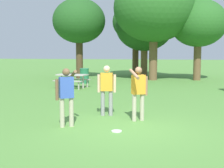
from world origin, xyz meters
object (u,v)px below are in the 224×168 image
(person_bystander, at_px, (107,87))
(tree_broad_center, at_px, (136,22))
(tree_far_right, at_px, (144,27))
(trash_can_beside_table, at_px, (84,76))
(tree_tall_left, at_px, (79,21))
(person_catcher, at_px, (66,93))
(frisbee, at_px, (117,131))
(picnic_table_near, at_px, (72,78))
(tree_back_left, at_px, (198,24))
(tree_slender_mid, at_px, (154,8))
(person_thrower, at_px, (139,89))

(person_bystander, height_order, tree_broad_center, tree_broad_center)
(tree_broad_center, height_order, tree_far_right, tree_broad_center)
(trash_can_beside_table, xyz_separation_m, tree_tall_left, (-1.24, 3.49, 3.74))
(tree_tall_left, distance_m, tree_far_right, 5.19)
(person_catcher, relative_size, trash_can_beside_table, 1.71)
(frisbee, bearing_deg, trash_can_beside_table, 108.11)
(picnic_table_near, height_order, tree_tall_left, tree_tall_left)
(person_bystander, xyz_separation_m, trash_can_beside_table, (-3.09, 9.37, -0.46))
(tree_back_left, bearing_deg, trash_can_beside_table, -156.06)
(tree_broad_center, bearing_deg, person_bystander, -88.62)
(tree_back_left, bearing_deg, person_bystander, -108.54)
(person_bystander, bearing_deg, trash_can_beside_table, 108.28)
(person_bystander, xyz_separation_m, frisbee, (0.60, -1.93, -0.93))
(frisbee, bearing_deg, person_catcher, 168.38)
(frisbee, xyz_separation_m, tree_far_right, (-0.21, 16.92, 3.92))
(person_catcher, xyz_separation_m, person_bystander, (0.85, 1.63, -0.02))
(trash_can_beside_table, bearing_deg, person_bystander, -71.72)
(tree_tall_left, bearing_deg, person_bystander, -71.37)
(picnic_table_near, xyz_separation_m, tree_back_left, (7.43, 5.65, 3.38))
(tree_broad_center, relative_size, tree_back_left, 1.08)
(picnic_table_near, relative_size, tree_back_left, 0.34)
(person_bystander, xyz_separation_m, tree_broad_center, (-0.39, 16.03, 3.44))
(person_bystander, height_order, tree_slender_mid, tree_slender_mid)
(person_bystander, relative_size, tree_broad_center, 0.27)
(tree_slender_mid, bearing_deg, picnic_table_near, -129.71)
(trash_can_beside_table, bearing_deg, tree_far_right, 58.18)
(person_bystander, bearing_deg, tree_back_left, 71.46)
(tree_tall_left, bearing_deg, tree_far_right, 24.24)
(person_catcher, height_order, trash_can_beside_table, person_catcher)
(person_catcher, bearing_deg, tree_tall_left, 103.52)
(picnic_table_near, relative_size, tree_far_right, 0.33)
(person_thrower, distance_m, tree_tall_left, 14.87)
(frisbee, distance_m, tree_tall_left, 16.15)
(tree_far_right, relative_size, tree_slender_mid, 0.80)
(tree_broad_center, distance_m, tree_back_left, 5.76)
(person_thrower, height_order, trash_can_beside_table, person_thrower)
(person_catcher, height_order, tree_slender_mid, tree_slender_mid)
(trash_can_beside_table, relative_size, tree_broad_center, 0.16)
(person_catcher, distance_m, tree_slender_mid, 14.58)
(person_catcher, xyz_separation_m, tree_slender_mid, (2.02, 13.87, 4.04))
(frisbee, bearing_deg, person_thrower, 70.46)
(frisbee, bearing_deg, picnic_table_near, 113.10)
(person_bystander, relative_size, tree_slender_mid, 0.22)
(tree_slender_mid, height_order, tree_back_left, tree_slender_mid)
(person_thrower, bearing_deg, tree_slender_mid, 89.58)
(frisbee, relative_size, tree_tall_left, 0.05)
(tree_far_right, bearing_deg, trash_can_beside_table, -121.82)
(tree_broad_center, bearing_deg, person_thrower, -84.97)
(frisbee, distance_m, tree_slender_mid, 15.03)
(tree_far_right, xyz_separation_m, tree_back_left, (3.84, -2.36, 0.00))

